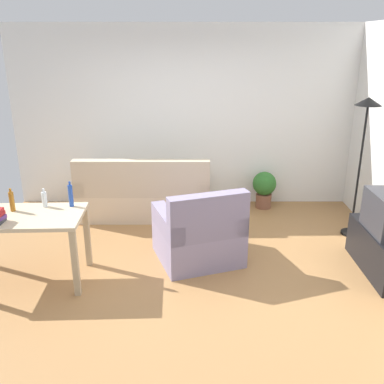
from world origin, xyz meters
name	(u,v)px	position (x,y,z in m)	size (l,w,h in m)	color
ground_plane	(183,269)	(0.00, 0.00, -0.01)	(5.20, 4.40, 0.02)	#9E7042
wall_rear	(186,117)	(0.00, 2.20, 1.35)	(5.20, 0.10, 2.70)	white
couch	(146,196)	(-0.58, 1.59, 0.31)	(1.88, 0.84, 0.92)	beige
torchiere_lamp	(366,130)	(2.25, 0.93, 1.41)	(0.32, 0.32, 1.81)	black
desk	(26,225)	(-1.62, -0.23, 0.65)	(1.23, 0.74, 0.76)	#C6B28E
potted_plant	(266,187)	(1.22, 1.90, 0.33)	(0.36, 0.36, 0.57)	brown
armchair	(201,235)	(0.20, 0.21, 0.32)	(1.12, 1.09, 0.92)	gray
bottle_amber	(13,201)	(-1.77, -0.12, 0.87)	(0.05, 0.05, 0.25)	#9E6019
bottle_clear	(46,199)	(-1.47, 0.00, 0.85)	(0.05, 0.05, 0.21)	silver
bottle_blue	(72,195)	(-1.19, 0.01, 0.88)	(0.05, 0.05, 0.28)	#2347A3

